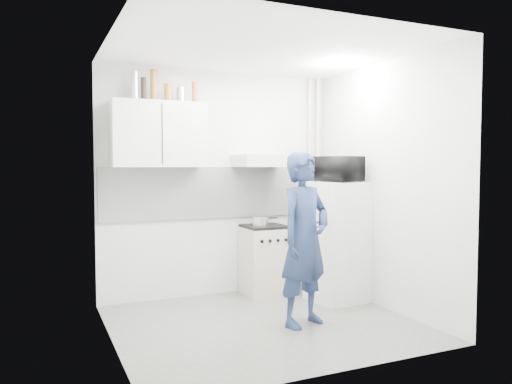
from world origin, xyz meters
name	(u,v)px	position (x,y,z in m)	size (l,w,h in m)	color
floor	(263,323)	(0.00, 0.00, 0.00)	(2.80, 2.80, 0.00)	#5A5950
ceiling	(264,49)	(0.00, 0.00, 2.60)	(2.80, 2.80, 0.00)	white
wall_back	(219,184)	(0.00, 1.25, 1.30)	(2.80, 2.80, 0.00)	silver
wall_left	(111,192)	(-1.40, 0.00, 1.30)	(2.60, 2.60, 0.00)	silver
wall_right	(383,186)	(1.40, 0.00, 1.30)	(2.60, 2.60, 0.00)	silver
person	(305,239)	(0.34, -0.18, 0.82)	(0.60, 0.39, 1.65)	#1F2C4E
stove	(264,261)	(0.48, 1.00, 0.39)	(0.49, 0.49, 0.79)	#BCB7A2
fridge	(337,241)	(1.10, 0.41, 0.67)	(0.55, 0.55, 1.33)	silver
stove_top	(265,226)	(0.48, 1.00, 0.80)	(0.47, 0.47, 0.03)	black
saucepan	(260,221)	(0.41, 0.98, 0.87)	(0.19, 0.19, 0.10)	silver
microwave	(338,169)	(1.10, 0.41, 1.48)	(0.35, 0.51, 0.28)	black
bottle_b	(135,86)	(-1.00, 1.07, 2.35)	(0.08, 0.08, 0.30)	silver
bottle_c	(144,89)	(-0.90, 1.07, 2.32)	(0.06, 0.06, 0.25)	black
bottle_d	(154,86)	(-0.79, 1.07, 2.37)	(0.08, 0.08, 0.34)	brown
canister_a	(168,93)	(-0.64, 1.07, 2.30)	(0.08, 0.08, 0.20)	brown
canister_b	(181,95)	(-0.50, 1.07, 2.28)	(0.09, 0.09, 0.17)	silver
bottle_e	(195,93)	(-0.34, 1.07, 2.32)	(0.06, 0.06, 0.24)	brown
upper_cabinet	(158,134)	(-0.75, 1.07, 1.85)	(1.00, 0.35, 0.70)	silver
range_hood	(262,161)	(0.45, 1.00, 1.57)	(0.60, 0.50, 0.14)	#BCB7A2
backsplash	(219,192)	(0.00, 1.24, 1.20)	(2.74, 0.03, 0.60)	white
pipe_a	(318,182)	(1.30, 1.17, 1.30)	(0.05, 0.05, 2.60)	#BCB7A2
pipe_b	(309,183)	(1.18, 1.17, 1.30)	(0.04, 0.04, 2.60)	#BCB7A2
ceiling_spot_fixture	(342,65)	(1.00, 0.20, 2.57)	(0.10, 0.10, 0.02)	white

